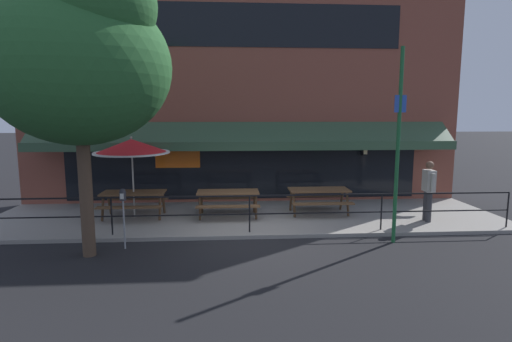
% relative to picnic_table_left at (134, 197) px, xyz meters
% --- Properties ---
extents(ground_plane, '(120.00, 120.00, 0.00)m').
position_rel_picnic_table_left_xyz_m(ground_plane, '(3.30, -1.99, -0.71)').
color(ground_plane, black).
extents(patio_deck, '(15.00, 4.00, 0.10)m').
position_rel_picnic_table_left_xyz_m(patio_deck, '(3.30, 0.01, -0.66)').
color(patio_deck, gray).
rests_on(patio_deck, ground).
extents(restaurant_building, '(15.00, 1.60, 8.54)m').
position_rel_picnic_table_left_xyz_m(restaurant_building, '(3.30, 2.23, 3.53)').
color(restaurant_building, brown).
rests_on(restaurant_building, ground).
extents(patio_railing, '(13.84, 0.04, 0.97)m').
position_rel_picnic_table_left_xyz_m(patio_railing, '(3.30, -1.69, 0.09)').
color(patio_railing, black).
rests_on(patio_railing, patio_deck).
extents(picnic_table_left, '(1.80, 1.42, 0.76)m').
position_rel_picnic_table_left_xyz_m(picnic_table_left, '(0.00, 0.00, 0.00)').
color(picnic_table_left, brown).
rests_on(picnic_table_left, patio_deck).
extents(picnic_table_centre, '(1.80, 1.42, 0.76)m').
position_rel_picnic_table_left_xyz_m(picnic_table_centre, '(2.75, -0.09, 0.00)').
color(picnic_table_centre, brown).
rests_on(picnic_table_centre, patio_deck).
extents(picnic_table_right, '(1.80, 1.42, 0.76)m').
position_rel_picnic_table_left_xyz_m(picnic_table_right, '(5.49, 0.09, 0.00)').
color(picnic_table_right, brown).
rests_on(picnic_table_right, patio_deck).
extents(patio_umbrella_left, '(2.14, 2.14, 2.38)m').
position_rel_picnic_table_left_xyz_m(patio_umbrella_left, '(-0.00, 0.02, 1.47)').
color(patio_umbrella_left, '#B7B2A8').
rests_on(patio_umbrella_left, patio_deck).
extents(pedestrian_walking, '(0.26, 0.62, 1.71)m').
position_rel_picnic_table_left_xyz_m(pedestrian_walking, '(8.37, -0.95, 0.35)').
color(pedestrian_walking, '#333338').
rests_on(pedestrian_walking, patio_deck).
extents(parking_meter_near, '(0.15, 0.16, 1.42)m').
position_rel_picnic_table_left_xyz_m(parking_meter_near, '(0.36, -2.49, 0.44)').
color(parking_meter_near, gray).
rests_on(parking_meter_near, ground).
extents(street_sign_pole, '(0.28, 0.09, 4.64)m').
position_rel_picnic_table_left_xyz_m(street_sign_pole, '(6.78, -2.44, 1.67)').
color(street_sign_pole, '#1E6033').
rests_on(street_sign_pole, ground).
extents(street_tree_curbside, '(3.83, 3.45, 6.28)m').
position_rel_picnic_table_left_xyz_m(street_tree_curbside, '(-0.21, -2.97, 3.57)').
color(street_tree_curbside, brown).
rests_on(street_tree_curbside, ground).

